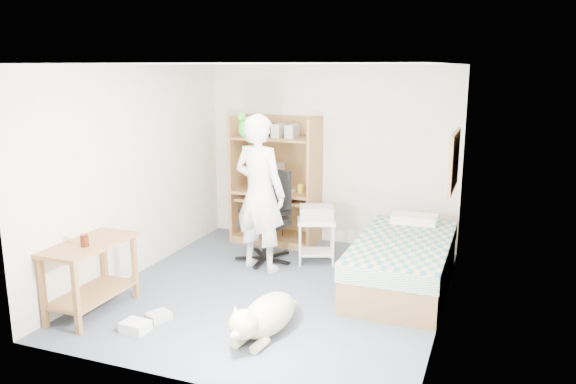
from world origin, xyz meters
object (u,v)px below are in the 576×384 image
object	(u,v)px
side_desk	(91,267)
person	(260,193)
dog	(265,316)
printer_cart	(316,234)
bed	(403,263)
office_chair	(267,229)
computer_hutch	(277,185)

from	to	relation	value
side_desk	person	size ratio (longest dim) A/B	0.52
dog	printer_cart	bearing A→B (deg)	101.93
person	bed	bearing A→B (deg)	-166.43
bed	printer_cart	bearing A→B (deg)	159.86
side_desk	printer_cart	xyz separation A→B (m)	(1.67, 2.25, -0.12)
side_desk	dog	bearing A→B (deg)	5.10
bed	dog	size ratio (longest dim) A/B	1.72
person	dog	size ratio (longest dim) A/B	1.64
side_desk	person	xyz separation A→B (m)	(1.08, 1.80, 0.47)
side_desk	office_chair	bearing A→B (deg)	63.61
computer_hutch	dog	distance (m)	3.01
side_desk	person	world-z (taller)	person
computer_hutch	person	world-z (taller)	person
bed	printer_cart	xyz separation A→B (m)	(-1.18, 0.43, 0.09)
office_chair	printer_cart	xyz separation A→B (m)	(0.62, 0.13, -0.04)
office_chair	dog	size ratio (longest dim) A/B	0.99
person	printer_cart	size ratio (longest dim) A/B	3.35
office_chair	person	xyz separation A→B (m)	(0.04, -0.31, 0.55)
person	side_desk	bearing A→B (deg)	72.09
side_desk	office_chair	world-z (taller)	office_chair
person	printer_cart	bearing A→B (deg)	-129.74
computer_hutch	person	bearing A→B (deg)	-78.32
printer_cart	person	bearing A→B (deg)	-163.41
computer_hutch	office_chair	xyz separation A→B (m)	(0.20, -0.82, -0.41)
side_desk	office_chair	distance (m)	2.36
person	dog	bearing A→B (deg)	128.16
bed	office_chair	size ratio (longest dim) A/B	1.74
dog	bed	bearing A→B (deg)	65.86
computer_hutch	printer_cart	bearing A→B (deg)	-39.99
office_chair	bed	bearing A→B (deg)	3.72
dog	side_desk	bearing A→B (deg)	-167.81
side_desk	office_chair	size ratio (longest dim) A/B	0.86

